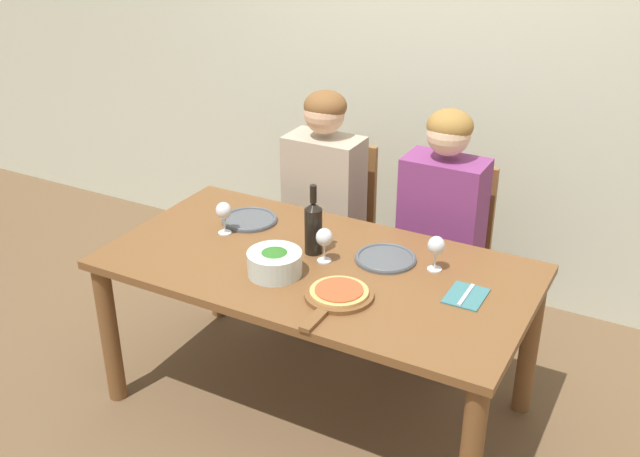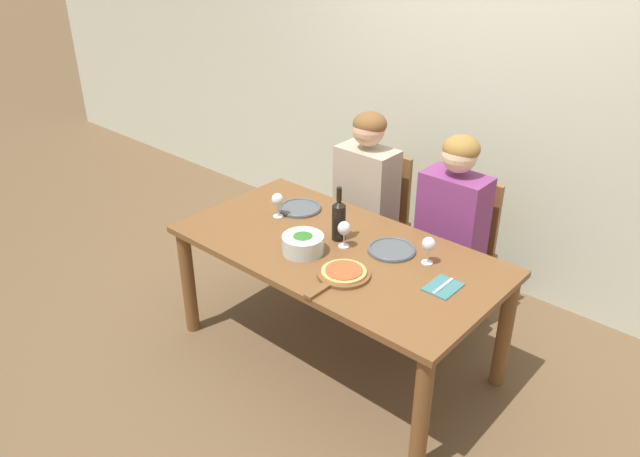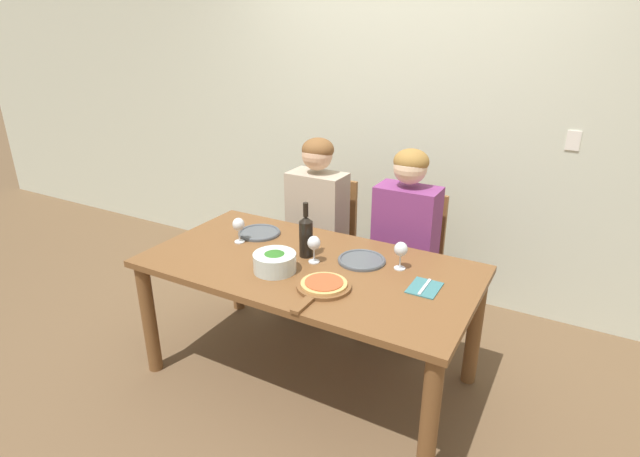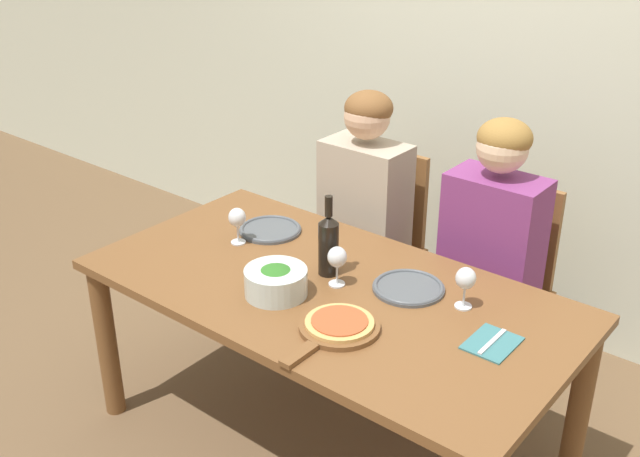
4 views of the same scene
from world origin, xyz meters
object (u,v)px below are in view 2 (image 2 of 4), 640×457
chair_left (374,216)px  dinner_plate_right (392,249)px  chair_right (457,247)px  wine_glass_centre (344,229)px  wine_glass_left (278,201)px  person_woman (365,187)px  wine_bottle (339,219)px  fork_on_napkin (443,287)px  pizza_on_board (343,274)px  person_man (451,217)px  dinner_plate_left (300,208)px  broccoli_bowl (303,244)px  wine_glass_right (429,245)px

chair_left → dinner_plate_right: 0.88m
chair_right → wine_glass_centre: (-0.28, -0.75, 0.33)m
dinner_plate_right → wine_glass_left: (-0.73, -0.11, 0.10)m
person_woman → wine_bottle: person_woman is taller
dinner_plate_right → fork_on_napkin: bearing=-17.3°
dinner_plate_right → fork_on_napkin: size_ratio=1.43×
pizza_on_board → fork_on_napkin: 0.49m
wine_bottle → dinner_plate_right: size_ratio=1.20×
person_woman → wine_glass_centre: bearing=-61.2°
wine_bottle → fork_on_napkin: wine_bottle is taller
person_man → dinner_plate_left: 0.89m
dinner_plate_left → chair_left: bearing=77.0°
broccoli_bowl → wine_glass_centre: 0.23m
dinner_plate_right → fork_on_napkin: dinner_plate_right is taller
broccoli_bowl → person_man: bearing=64.1°
wine_bottle → pizza_on_board: size_ratio=0.76×
chair_left → dinner_plate_right: chair_left is taller
dinner_plate_left → person_man: bearing=31.4°
chair_right → pizza_on_board: chair_right is taller
chair_right → wine_glass_right: bearing=-75.8°
dinner_plate_right → wine_glass_right: wine_glass_right is taller
person_woman → wine_glass_left: bearing=-104.4°
dinner_plate_left → wine_glass_left: size_ratio=1.70×
person_woman → fork_on_napkin: size_ratio=6.86×
chair_right → broccoli_bowl: (-0.40, -0.94, 0.27)m
wine_glass_centre → wine_glass_left: bearing=178.0°
person_man → wine_glass_centre: (-0.28, -0.64, 0.08)m
dinner_plate_left → fork_on_napkin: dinner_plate_left is taller
person_man → pizza_on_board: bearing=-96.0°
broccoli_bowl → dinner_plate_right: bearing=42.6°
pizza_on_board → wine_glass_left: (-0.70, 0.25, 0.09)m
pizza_on_board → dinner_plate_left: bearing=148.5°
wine_glass_right → wine_glass_centre: size_ratio=1.00×
pizza_on_board → wine_glass_left: bearing=160.1°
person_woman → dinner_plate_left: 0.49m
person_woman → pizza_on_board: (0.54, -0.88, -0.01)m
pizza_on_board → wine_glass_centre: size_ratio=2.69×
wine_bottle → person_man: bearing=59.2°
fork_on_napkin → wine_glass_centre: bearing=-179.0°
person_man → wine_glass_right: 0.52m
chair_right → fork_on_napkin: 0.84m
person_man → dinner_plate_right: bearing=-96.3°
wine_bottle → wine_glass_centre: bearing=-31.9°
chair_right → person_woman: size_ratio=0.74×
broccoli_bowl → pizza_on_board: 0.32m
fork_on_napkin → chair_left: bearing=142.4°
wine_glass_left → fork_on_napkin: (1.12, -0.01, -0.10)m
broccoli_bowl → chair_left: bearing=103.6°
wine_glass_left → wine_glass_right: same height
chair_right → wine_glass_left: size_ratio=6.05×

